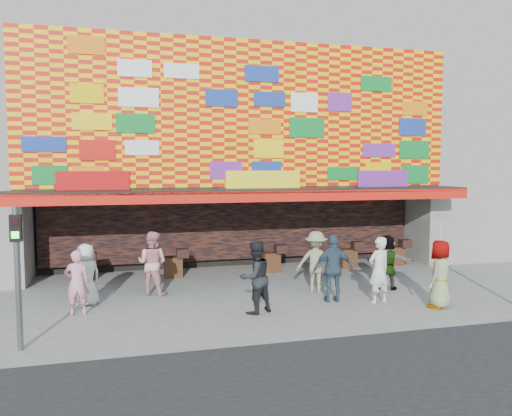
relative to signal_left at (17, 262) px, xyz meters
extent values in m
plane|color=slate|center=(6.20, 1.50, -1.86)|extent=(90.00, 90.00, 0.00)
cube|color=gray|center=(6.20, 9.50, 4.64)|extent=(15.00, 8.00, 7.00)
cube|color=black|center=(6.20, 10.50, -0.36)|extent=(15.00, 6.00, 3.00)
cube|color=gray|center=(-1.10, 6.50, -0.36)|extent=(0.40, 2.00, 3.00)
cube|color=gray|center=(13.50, 6.50, -0.36)|extent=(0.40, 2.00, 3.00)
cube|color=black|center=(6.20, 4.90, 1.14)|extent=(15.20, 1.60, 0.12)
cube|color=red|center=(6.20, 4.12, 0.99)|extent=(15.20, 0.04, 0.35)
cube|color=#FFBF00|center=(6.20, 5.46, 3.69)|extent=(14.80, 0.08, 4.90)
cube|color=black|center=(6.20, 7.35, -0.31)|extent=(14.00, 0.25, 2.50)
cube|color=gray|center=(19.20, 9.50, 4.14)|extent=(11.00, 8.00, 12.00)
cylinder|color=#59595B|center=(0.00, 0.00, -0.36)|extent=(0.12, 0.12, 3.00)
cube|color=black|center=(0.00, 0.00, 0.69)|extent=(0.22, 0.18, 0.55)
cube|color=black|center=(0.00, -0.09, 0.82)|extent=(0.14, 0.02, 0.14)
cube|color=#19E533|center=(0.00, -0.09, 0.56)|extent=(0.14, 0.02, 0.14)
imported|color=silver|center=(1.09, 3.12, -1.01)|extent=(1.00, 0.93, 1.71)
imported|color=pink|center=(0.92, 2.31, -1.02)|extent=(0.62, 0.42, 1.67)
imported|color=black|center=(5.36, 1.32, -0.92)|extent=(1.13, 1.02, 1.88)
imported|color=gray|center=(7.71, 3.02, -0.94)|extent=(1.37, 1.14, 1.84)
imported|color=#334659|center=(7.76, 1.80, -0.91)|extent=(1.16, 0.59, 1.90)
imported|color=gray|center=(9.95, 2.73, -1.01)|extent=(1.60, 1.27, 1.70)
imported|color=gray|center=(10.30, 0.54, -0.94)|extent=(1.07, 0.99, 1.83)
imported|color=silver|center=(8.94, 1.39, -0.93)|extent=(0.75, 0.58, 1.85)
imported|color=pink|center=(2.89, 3.91, -0.92)|extent=(1.14, 1.06, 1.89)
imported|color=beige|center=(10.30, 0.54, 0.29)|extent=(1.16, 1.18, 0.89)
cylinder|color=#4C3326|center=(10.30, 0.54, -0.61)|extent=(0.02, 0.02, 1.00)
camera|label=1|loc=(2.18, -10.95, 1.94)|focal=35.00mm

